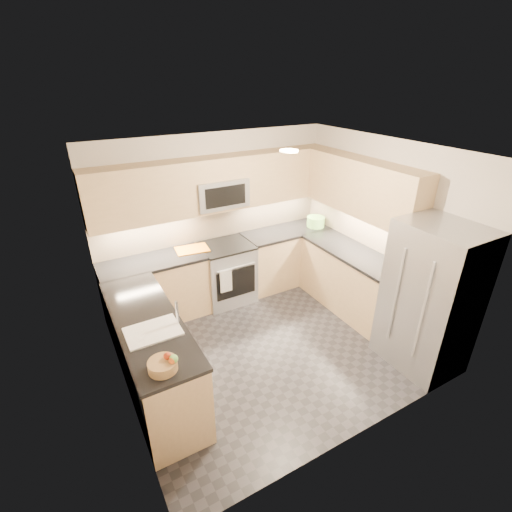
{
  "coord_description": "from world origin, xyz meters",
  "views": [
    {
      "loc": [
        -2.05,
        -3.29,
        3.23
      ],
      "look_at": [
        0.0,
        0.35,
        1.15
      ],
      "focal_mm": 26.0,
      "sensor_mm": 36.0,
      "label": 1
    }
  ],
  "objects_px": {
    "gas_range": "(227,273)",
    "cutting_board": "(192,249)",
    "utensil_bowl": "(316,222)",
    "microwave": "(220,193)",
    "refrigerator": "(430,299)",
    "fruit_basket": "(163,366)"
  },
  "relations": [
    {
      "from": "microwave",
      "to": "cutting_board",
      "type": "relative_size",
      "value": 1.65
    },
    {
      "from": "refrigerator",
      "to": "fruit_basket",
      "type": "relative_size",
      "value": 7.14
    },
    {
      "from": "microwave",
      "to": "refrigerator",
      "type": "height_order",
      "value": "microwave"
    },
    {
      "from": "fruit_basket",
      "to": "gas_range",
      "type": "bearing_deg",
      "value": 53.01
    },
    {
      "from": "gas_range",
      "to": "utensil_bowl",
      "type": "xyz_separation_m",
      "value": [
        1.61,
        -0.08,
        0.57
      ]
    },
    {
      "from": "gas_range",
      "to": "utensil_bowl",
      "type": "distance_m",
      "value": 1.71
    },
    {
      "from": "cutting_board",
      "to": "fruit_basket",
      "type": "xyz_separation_m",
      "value": [
        -1.07,
        -2.15,
        0.04
      ]
    },
    {
      "from": "refrigerator",
      "to": "utensil_bowl",
      "type": "distance_m",
      "value": 2.35
    },
    {
      "from": "cutting_board",
      "to": "fruit_basket",
      "type": "bearing_deg",
      "value": -116.5
    },
    {
      "from": "cutting_board",
      "to": "fruit_basket",
      "type": "height_order",
      "value": "fruit_basket"
    },
    {
      "from": "cutting_board",
      "to": "fruit_basket",
      "type": "relative_size",
      "value": 1.82
    },
    {
      "from": "refrigerator",
      "to": "fruit_basket",
      "type": "xyz_separation_m",
      "value": [
        -3.01,
        0.35,
        0.09
      ]
    },
    {
      "from": "microwave",
      "to": "utensil_bowl",
      "type": "distance_m",
      "value": 1.76
    },
    {
      "from": "refrigerator",
      "to": "cutting_board",
      "type": "distance_m",
      "value": 3.16
    },
    {
      "from": "gas_range",
      "to": "cutting_board",
      "type": "distance_m",
      "value": 0.7
    },
    {
      "from": "fruit_basket",
      "to": "microwave",
      "type": "bearing_deg",
      "value": 54.61
    },
    {
      "from": "gas_range",
      "to": "refrigerator",
      "type": "distance_m",
      "value": 2.86
    },
    {
      "from": "gas_range",
      "to": "utensil_bowl",
      "type": "relative_size",
      "value": 3.15
    },
    {
      "from": "gas_range",
      "to": "cutting_board",
      "type": "xyz_separation_m",
      "value": [
        -0.49,
        0.07,
        0.49
      ]
    },
    {
      "from": "utensil_bowl",
      "to": "microwave",
      "type": "bearing_deg",
      "value": 172.74
    },
    {
      "from": "refrigerator",
      "to": "utensil_bowl",
      "type": "relative_size",
      "value": 6.23
    },
    {
      "from": "microwave",
      "to": "fruit_basket",
      "type": "xyz_separation_m",
      "value": [
        -1.56,
        -2.2,
        -0.71
      ]
    }
  ]
}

